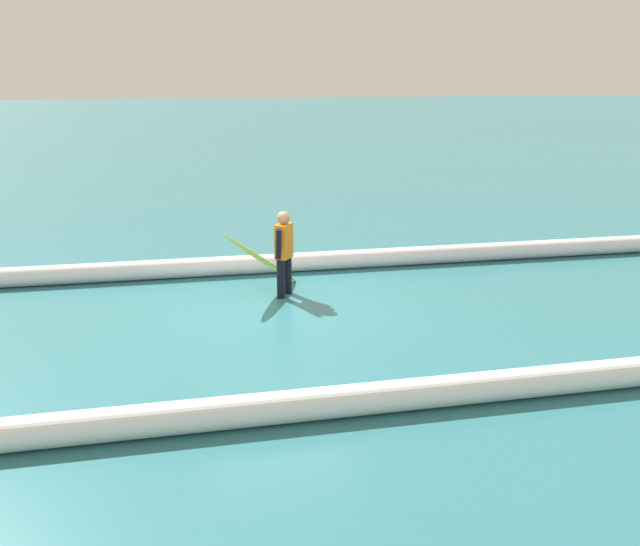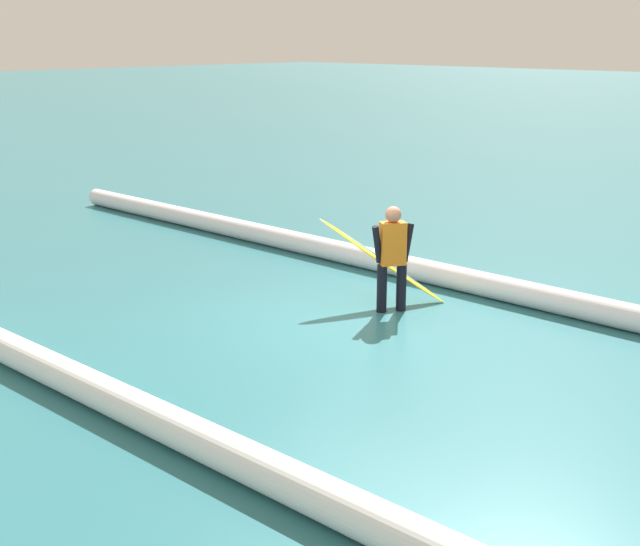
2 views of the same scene
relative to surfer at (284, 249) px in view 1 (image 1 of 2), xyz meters
The scene contains 5 objects.
ground_plane 1.21m from the surfer, 75.20° to the left, with size 158.18×158.18×0.00m, color #2A6B74.
surfer is the anchor object (origin of this frame).
surfboard 0.49m from the surfer, 32.92° to the right, with size 1.55×1.38×1.24m.
wave_crest_foreground 1.95m from the surfer, 126.28° to the right, with size 0.36×0.36×21.42m, color white.
wave_crest_midground 4.94m from the surfer, 69.01° to the left, with size 0.36×0.36×16.85m, color white.
Camera 1 is at (1.40, 10.87, 3.81)m, focal length 40.56 mm.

